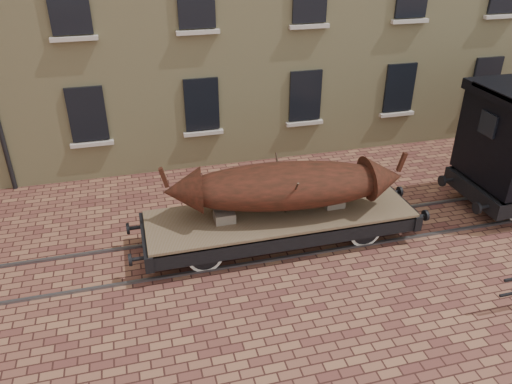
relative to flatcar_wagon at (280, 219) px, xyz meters
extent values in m
plane|color=brown|center=(1.39, 0.00, -0.71)|extent=(90.00, 90.00, 0.00)
cube|color=black|center=(-4.61, 4.96, 1.49)|extent=(1.10, 0.12, 1.70)
cube|color=beige|center=(-4.61, 4.90, 0.54)|extent=(1.30, 0.18, 0.12)
cube|color=black|center=(-1.11, 4.96, 1.49)|extent=(1.10, 0.12, 1.70)
cube|color=beige|center=(-1.11, 4.90, 0.54)|extent=(1.30, 0.18, 0.12)
cube|color=black|center=(2.39, 4.96, 1.49)|extent=(1.10, 0.12, 1.70)
cube|color=beige|center=(2.39, 4.90, 0.54)|extent=(1.30, 0.18, 0.12)
cube|color=black|center=(5.89, 4.96, 1.49)|extent=(1.10, 0.12, 1.70)
cube|color=beige|center=(5.89, 4.90, 0.54)|extent=(1.30, 0.18, 0.12)
cube|color=black|center=(9.39, 4.96, 1.49)|extent=(1.10, 0.12, 1.70)
cube|color=beige|center=(9.39, 4.90, 0.54)|extent=(1.30, 0.18, 0.12)
cube|color=black|center=(-4.61, 4.96, 4.69)|extent=(1.10, 0.12, 1.70)
cube|color=beige|center=(-4.61, 4.90, 3.74)|extent=(1.30, 0.18, 0.12)
cube|color=beige|center=(-1.11, 4.90, 3.74)|extent=(1.30, 0.18, 0.12)
cube|color=beige|center=(2.39, 4.90, 3.74)|extent=(1.30, 0.18, 0.12)
cube|color=beige|center=(5.89, 4.90, 3.74)|extent=(1.30, 0.18, 0.12)
cube|color=beige|center=(9.39, 4.90, 3.74)|extent=(1.30, 0.18, 0.12)
cube|color=#59595E|center=(1.39, -0.72, -0.68)|extent=(30.00, 0.08, 0.06)
cube|color=#59595E|center=(1.39, 0.72, -0.68)|extent=(30.00, 0.08, 0.06)
cube|color=brown|center=(0.00, 0.00, 0.13)|extent=(6.71, 1.97, 0.11)
cube|color=black|center=(0.00, -0.91, -0.09)|extent=(6.71, 0.14, 0.40)
cube|color=black|center=(0.00, 0.91, -0.09)|extent=(6.71, 0.14, 0.40)
cube|color=black|center=(-3.36, 0.00, -0.09)|extent=(0.20, 2.06, 0.40)
cylinder|color=black|center=(-3.61, -0.67, -0.09)|extent=(0.31, 0.09, 0.09)
cylinder|color=black|center=(-3.76, -0.67, -0.09)|extent=(0.07, 0.29, 0.29)
cylinder|color=black|center=(-3.61, 0.67, -0.09)|extent=(0.31, 0.09, 0.09)
cylinder|color=black|center=(-3.76, 0.67, -0.09)|extent=(0.07, 0.29, 0.29)
cube|color=black|center=(3.36, 0.00, -0.09)|extent=(0.20, 2.06, 0.40)
cylinder|color=black|center=(3.61, -0.67, -0.09)|extent=(0.31, 0.09, 0.09)
cylinder|color=black|center=(3.76, -0.67, -0.09)|extent=(0.07, 0.29, 0.29)
cylinder|color=black|center=(3.61, 0.67, -0.09)|extent=(0.31, 0.09, 0.09)
cylinder|color=black|center=(3.76, 0.67, -0.09)|extent=(0.07, 0.29, 0.29)
cylinder|color=black|center=(-2.06, 0.00, -0.28)|extent=(0.09, 1.70, 0.09)
cylinder|color=silver|center=(-2.06, -0.72, -0.28)|extent=(0.86, 0.06, 0.86)
cylinder|color=black|center=(-2.06, -0.72, -0.28)|extent=(0.70, 0.09, 0.70)
cube|color=black|center=(-2.06, -0.83, -0.07)|extent=(0.81, 0.07, 0.09)
cylinder|color=silver|center=(-2.06, 0.72, -0.28)|extent=(0.86, 0.06, 0.86)
cylinder|color=black|center=(-2.06, 0.72, -0.28)|extent=(0.70, 0.09, 0.70)
cube|color=black|center=(-2.06, 0.83, -0.07)|extent=(0.81, 0.07, 0.09)
cylinder|color=black|center=(2.06, 0.00, -0.28)|extent=(0.09, 1.70, 0.09)
cylinder|color=silver|center=(2.06, -0.72, -0.28)|extent=(0.86, 0.06, 0.86)
cylinder|color=black|center=(2.06, -0.72, -0.28)|extent=(0.70, 0.09, 0.70)
cube|color=black|center=(2.06, -0.83, -0.07)|extent=(0.81, 0.07, 0.09)
cylinder|color=silver|center=(2.06, 0.72, -0.28)|extent=(0.86, 0.06, 0.86)
cylinder|color=black|center=(2.06, 0.72, -0.28)|extent=(0.70, 0.09, 0.70)
cube|color=black|center=(2.06, 0.83, -0.07)|extent=(0.81, 0.07, 0.09)
cube|color=black|center=(0.00, 0.00, -0.22)|extent=(3.58, 0.05, 0.05)
cube|color=#6C5C4C|center=(-1.43, 0.00, 0.31)|extent=(0.49, 0.45, 0.25)
cube|color=#6C5C4C|center=(1.43, 0.00, 0.31)|extent=(0.49, 0.45, 0.25)
ellipsoid|color=#491A11|center=(0.13, 0.00, 0.95)|extent=(5.45, 2.24, 1.06)
cone|color=#491A11|center=(-2.37, 0.29, 0.99)|extent=(1.02, 1.10, 1.00)
cube|color=#491A11|center=(-2.78, 0.34, 1.38)|extent=(0.22, 0.13, 0.51)
cone|color=#491A11|center=(2.62, -0.29, 0.99)|extent=(1.02, 1.10, 1.00)
cube|color=#491A11|center=(3.03, -0.34, 1.38)|extent=(0.22, 0.13, 0.51)
cylinder|color=#3B2B20|center=(0.13, -0.43, 0.81)|extent=(0.05, 0.91, 1.29)
cylinder|color=#3B2B20|center=(0.13, 0.43, 0.81)|extent=(0.05, 0.91, 1.29)
cube|color=black|center=(5.65, 0.00, -0.01)|extent=(0.22, 2.41, 0.45)
cylinder|color=black|center=(5.19, -0.80, -0.01)|extent=(0.08, 0.32, 0.32)
cylinder|color=black|center=(5.19, 0.80, -0.01)|extent=(0.08, 0.32, 0.32)
cylinder|color=black|center=(6.75, 0.00, -0.23)|extent=(0.10, 1.91, 0.10)
cylinder|color=silver|center=(6.75, 0.72, -0.23)|extent=(0.96, 0.07, 0.96)
cylinder|color=black|center=(6.75, 0.72, -0.23)|extent=(0.79, 0.10, 0.79)
cube|color=black|center=(5.63, 0.00, 2.00)|extent=(0.08, 0.60, 0.60)
camera|label=1|loc=(-3.35, -10.24, 6.71)|focal=35.00mm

